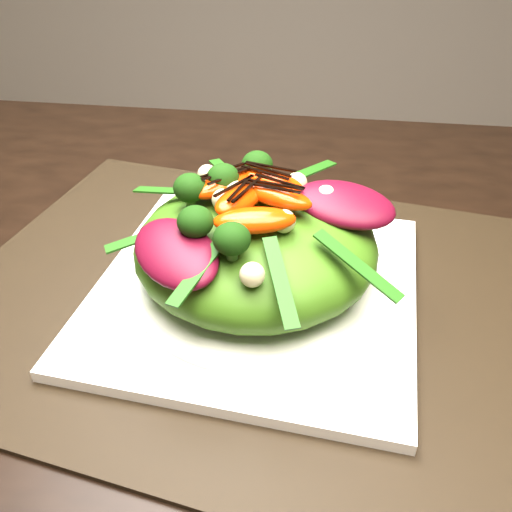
# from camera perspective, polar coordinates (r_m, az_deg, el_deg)

# --- Properties ---
(dining_table) EXTENTS (1.60, 0.90, 0.75)m
(dining_table) POSITION_cam_1_polar(r_m,az_deg,el_deg) (0.52, 7.38, -6.11)
(dining_table) COLOR black
(dining_table) RESTS_ON floor
(placemat) EXTENTS (0.62, 0.51, 0.00)m
(placemat) POSITION_cam_1_polar(r_m,az_deg,el_deg) (0.51, 0.00, -4.09)
(placemat) COLOR black
(placemat) RESTS_ON dining_table
(plate_base) EXTENTS (0.31, 0.31, 0.01)m
(plate_base) POSITION_cam_1_polar(r_m,az_deg,el_deg) (0.50, 0.00, -3.42)
(plate_base) COLOR white
(plate_base) RESTS_ON placemat
(salad_bowl) EXTENTS (0.27, 0.27, 0.02)m
(salad_bowl) POSITION_cam_1_polar(r_m,az_deg,el_deg) (0.49, 0.00, -2.18)
(salad_bowl) COLOR white
(salad_bowl) RESTS_ON plate_base
(lettuce_mound) EXTENTS (0.23, 0.23, 0.08)m
(lettuce_mound) POSITION_cam_1_polar(r_m,az_deg,el_deg) (0.47, 0.00, 1.17)
(lettuce_mound) COLOR #3D6913
(lettuce_mound) RESTS_ON salad_bowl
(radicchio_leaf) EXTENTS (0.09, 0.07, 0.02)m
(radicchio_leaf) POSITION_cam_1_polar(r_m,az_deg,el_deg) (0.47, 9.36, 5.39)
(radicchio_leaf) COLOR #490717
(radicchio_leaf) RESTS_ON lettuce_mound
(orange_segment) EXTENTS (0.07, 0.05, 0.02)m
(orange_segment) POSITION_cam_1_polar(r_m,az_deg,el_deg) (0.47, -0.28, 7.45)
(orange_segment) COLOR #FA3004
(orange_segment) RESTS_ON lettuce_mound
(broccoli_floret) EXTENTS (0.05, 0.05, 0.04)m
(broccoli_floret) POSITION_cam_1_polar(r_m,az_deg,el_deg) (0.49, -4.73, 9.17)
(broccoli_floret) COLOR black
(broccoli_floret) RESTS_ON lettuce_mound
(macadamia_nut) EXTENTS (0.02, 0.02, 0.02)m
(macadamia_nut) POSITION_cam_1_polar(r_m,az_deg,el_deg) (0.41, 3.27, 2.80)
(macadamia_nut) COLOR beige
(macadamia_nut) RESTS_ON lettuce_mound
(balsamic_drizzle) EXTENTS (0.04, 0.02, 0.00)m
(balsamic_drizzle) POSITION_cam_1_polar(r_m,az_deg,el_deg) (0.46, -0.29, 8.44)
(balsamic_drizzle) COLOR black
(balsamic_drizzle) RESTS_ON orange_segment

